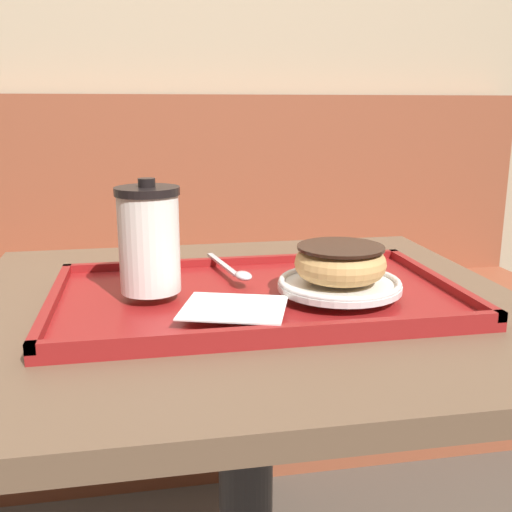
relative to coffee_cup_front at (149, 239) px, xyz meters
name	(u,v)px	position (x,y,z in m)	size (l,w,h in m)	color
wall_behind	(182,24)	(0.13, 1.12, 0.40)	(8.00, 0.05, 2.40)	tan
booth_bench	(244,334)	(0.26, 0.88, -0.49)	(1.76, 0.44, 1.00)	brown
cafe_table	(245,419)	(0.13, 0.02, -0.27)	(0.76, 0.69, 0.71)	brown
serving_tray	(256,297)	(0.14, 0.00, -0.08)	(0.53, 0.32, 0.02)	maroon
napkin_paper	(234,308)	(0.09, -0.09, -0.07)	(0.15, 0.13, 0.00)	white
coffee_cup_front	(149,239)	(0.00, 0.00, 0.00)	(0.08, 0.08, 0.14)	white
plate_with_chocolate_donut	(339,284)	(0.24, -0.04, -0.06)	(0.16, 0.16, 0.01)	white
donut_chocolate_glazed	(340,262)	(0.24, -0.04, -0.03)	(0.12, 0.12, 0.04)	tan
spoon	(234,272)	(0.12, 0.05, -0.06)	(0.04, 0.17, 0.01)	silver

